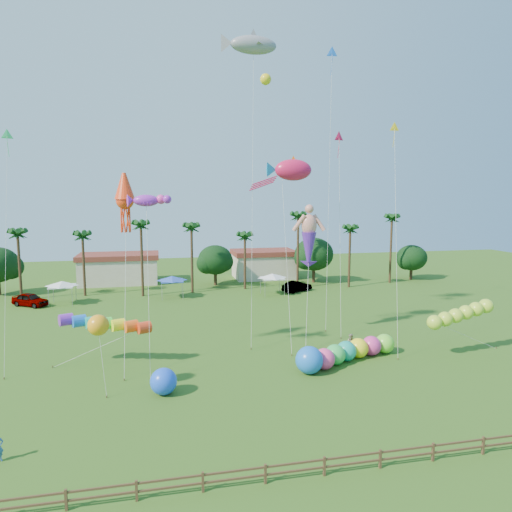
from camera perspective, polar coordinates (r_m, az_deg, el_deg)
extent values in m
plane|color=#285116|center=(30.23, 4.26, -19.63)|extent=(160.00, 160.00, 0.00)
cylinder|color=#3A2819|center=(68.92, -27.44, -1.22)|extent=(0.36, 0.36, 9.00)
cylinder|color=#3A2819|center=(68.26, -20.72, -1.16)|extent=(0.36, 0.36, 8.50)
cylinder|color=#3A2819|center=(65.45, -14.07, -0.59)|extent=(0.36, 0.36, 10.00)
cylinder|color=#3A2819|center=(66.60, -8.01, -0.53)|extent=(0.36, 0.36, 9.50)
cylinder|color=#3A2819|center=(68.72, -1.39, -0.85)|extent=(0.36, 0.36, 8.00)
cylinder|color=#3A2819|center=(69.51, 5.25, 0.46)|extent=(0.36, 0.36, 11.00)
cylinder|color=#3A2819|center=(71.51, 11.61, -0.28)|extent=(0.36, 0.36, 9.00)
cylinder|color=#3A2819|center=(76.74, 16.49, 0.64)|extent=(0.36, 0.36, 10.50)
sphere|color=#113814|center=(72.02, -5.12, -0.48)|extent=(5.46, 5.46, 5.46)
sphere|color=#113814|center=(74.64, 7.25, 0.24)|extent=(6.30, 6.30, 6.30)
sphere|color=#113814|center=(81.12, 18.88, -0.20)|extent=(5.04, 5.04, 5.04)
cube|color=beige|center=(76.98, -16.73, -1.79)|extent=(12.00, 7.00, 4.00)
cube|color=beige|center=(78.75, 0.95, -1.28)|extent=(10.00, 7.00, 4.00)
pyramid|color=white|center=(63.97, -23.09, -3.17)|extent=(3.00, 3.00, 0.60)
pyramid|color=blue|center=(63.80, -10.47, -2.73)|extent=(3.00, 3.00, 0.60)
pyramid|color=white|center=(64.73, 2.05, -2.47)|extent=(3.00, 3.00, 0.60)
cube|color=brown|center=(24.17, -22.65, -26.32)|extent=(0.12, 0.12, 1.00)
cube|color=brown|center=(23.83, -14.70, -26.52)|extent=(0.12, 0.12, 1.00)
cube|color=brown|center=(23.86, -6.65, -26.26)|extent=(0.12, 0.12, 1.00)
cube|color=brown|center=(24.27, 1.19, -25.58)|extent=(0.12, 0.12, 1.00)
cube|color=brown|center=(25.03, 8.55, -24.55)|extent=(0.12, 0.12, 1.00)
cube|color=brown|center=(26.11, 15.27, -23.27)|extent=(0.12, 0.12, 1.00)
cube|color=brown|center=(27.49, 21.26, -21.87)|extent=(0.12, 0.12, 1.00)
cube|color=brown|center=(29.10, 26.53, -20.43)|extent=(0.12, 0.12, 1.00)
cube|color=brown|center=(24.85, 8.57, -23.86)|extent=(36.00, 0.08, 0.10)
cube|color=brown|center=(25.05, 8.55, -24.65)|extent=(36.00, 0.08, 0.10)
imported|color=#4C4C54|center=(65.00, -26.38, -4.91)|extent=(5.15, 4.28, 1.66)
imported|color=#4C4C54|center=(67.46, 5.15, -3.80)|extent=(4.98, 3.65, 1.57)
imported|color=gray|center=(41.66, 11.78, -10.74)|extent=(1.04, 1.11, 1.82)
sphere|color=#FA418E|center=(37.88, 8.55, -12.60)|extent=(1.70, 1.70, 1.70)
sphere|color=green|center=(38.97, 9.86, -12.05)|extent=(1.70, 1.70, 1.70)
sphere|color=teal|center=(40.01, 11.22, -11.57)|extent=(1.70, 1.70, 1.70)
sphere|color=yellow|center=(40.96, 12.68, -11.16)|extent=(1.70, 1.70, 1.70)
sphere|color=#DC338F|center=(41.84, 14.23, -10.81)|extent=(1.70, 1.70, 1.70)
sphere|color=#6EE633|center=(42.72, 15.78, -10.49)|extent=(1.70, 1.70, 1.70)
sphere|color=blue|center=(36.78, 6.67, -12.79)|extent=(2.83, 2.83, 2.17)
sphere|color=blue|center=(33.66, -11.49, -15.11)|extent=(1.88, 1.88, 1.88)
cylinder|color=red|center=(38.88, -16.52, -8.73)|extent=(7.28, 2.62, 0.98)
cylinder|color=silver|center=(39.97, -19.09, -10.76)|extent=(7.34, 0.96, 3.18)
cylinder|color=brown|center=(41.49, -24.07, -12.51)|extent=(0.08, 0.08, 0.16)
ellipsoid|color=#B2DD31|center=(42.15, 21.42, -7.74)|extent=(6.91, 1.64, 1.50)
cylinder|color=silver|center=(44.93, 24.80, -9.06)|extent=(7.10, 0.97, 3.15)
cylinder|color=brown|center=(47.85, 27.81, -10.11)|extent=(0.08, 0.08, 0.16)
sphere|color=orange|center=(33.45, -19.11, -8.17)|extent=(1.56, 1.56, 1.45)
cylinder|color=silver|center=(33.86, -18.63, -12.39)|extent=(0.46, 0.67, 5.00)
cylinder|color=brown|center=(34.42, -18.16, -16.37)|extent=(0.08, 0.08, 0.16)
cylinder|color=silver|center=(42.63, 6.42, -4.79)|extent=(1.88, 4.96, 9.63)
cylinder|color=brown|center=(41.36, 6.20, -11.97)|extent=(0.08, 0.08, 0.16)
ellipsoid|color=#D01749|center=(43.69, 4.68, 10.67)|extent=(5.60, 2.98, 2.22)
cylinder|color=silver|center=(41.39, 4.59, -0.44)|extent=(1.49, 5.01, 16.30)
cylinder|color=brown|center=(40.75, 4.51, -12.25)|extent=(0.08, 0.08, 0.16)
ellipsoid|color=gray|center=(48.19, -0.32, 24.87)|extent=(6.42, 3.96, 2.16)
cylinder|color=silver|center=(42.97, -0.46, 7.86)|extent=(1.48, 5.77, 28.26)
cylinder|color=brown|center=(42.24, -0.62, -11.51)|extent=(0.08, 0.08, 0.16)
cone|color=#FF3B14|center=(38.94, -16.07, 6.68)|extent=(2.08, 2.08, 4.66)
cylinder|color=silver|center=(37.29, -16.11, -3.75)|extent=(0.24, 4.66, 13.48)
cylinder|color=brown|center=(36.92, -16.16, -14.63)|extent=(0.08, 0.08, 0.16)
ellipsoid|color=purple|center=(37.03, -13.57, 6.76)|extent=(3.81, 2.79, 1.33)
cylinder|color=silver|center=(35.76, -13.32, -4.11)|extent=(0.03, 3.90, 13.48)
cylinder|color=brown|center=(35.82, -13.05, -15.23)|extent=(0.08, 0.08, 0.16)
cone|color=#D8184A|center=(48.80, 10.33, 14.41)|extent=(1.27, 0.54, 1.25)
cylinder|color=silver|center=(46.32, 10.45, 2.49)|extent=(1.14, 4.40, 19.85)
cylinder|color=brown|center=(45.99, 10.58, -10.06)|extent=(0.08, 0.08, 0.16)
cone|color=yellow|center=(43.73, 16.93, 15.10)|extent=(1.04, 0.25, 1.03)
cylinder|color=silver|center=(41.45, 17.12, 1.76)|extent=(1.08, 4.01, 19.87)
cylinder|color=brown|center=(41.57, 17.33, -12.16)|extent=(0.08, 0.08, 0.16)
cone|color=#34E17B|center=(42.64, -28.68, 13.11)|extent=(1.04, 0.51, 1.03)
cylinder|color=silver|center=(40.54, -28.82, 0.21)|extent=(0.15, 4.31, 18.67)
cylinder|color=brown|center=(40.61, -28.97, -13.23)|extent=(0.08, 0.08, 0.16)
cone|color=blue|center=(53.68, 9.49, 23.77)|extent=(1.38, 0.44, 1.36)
cylinder|color=silver|center=(48.85, 9.10, 8.15)|extent=(2.00, 4.84, 29.03)
cylinder|color=brown|center=(48.19, 8.70, -9.21)|extent=(0.08, 0.08, 0.16)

